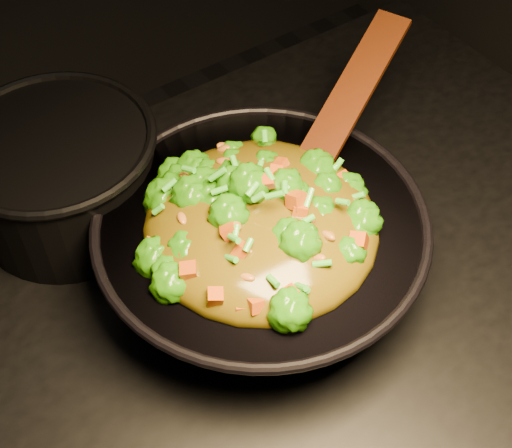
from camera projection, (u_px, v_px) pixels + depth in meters
wok at (261, 250)px, 0.86m from camera, size 0.42×0.42×0.11m
stir_fry at (261, 202)px, 0.78m from camera, size 0.28×0.28×0.09m
spatula at (341, 112)px, 0.87m from camera, size 0.27×0.15×0.12m
back_pot at (62, 176)px, 0.92m from camera, size 0.26×0.26×0.14m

